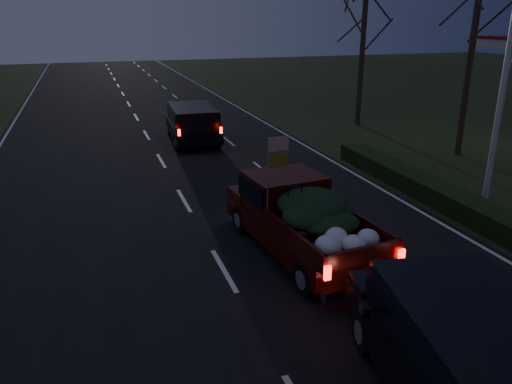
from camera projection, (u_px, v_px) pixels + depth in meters
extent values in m
plane|color=black|center=(224.00, 271.00, 11.88)|extent=(120.00, 120.00, 0.00)
cube|color=black|center=(224.00, 270.00, 11.87)|extent=(14.00, 120.00, 0.02)
cube|color=black|center=(424.00, 186.00, 16.80)|extent=(1.00, 10.00, 0.60)
cylinder|color=silver|center=(508.00, 59.00, 15.02)|extent=(0.20, 0.20, 9.00)
cylinder|color=black|center=(471.00, 54.00, 20.47)|extent=(0.28, 0.28, 8.50)
cylinder|color=black|center=(362.00, 60.00, 26.67)|extent=(0.28, 0.28, 7.00)
cube|color=#380907|center=(300.00, 230.00, 12.66)|extent=(2.49, 5.22, 0.56)
cube|color=#380907|center=(284.00, 191.00, 13.19)|extent=(2.01, 1.78, 0.91)
cube|color=black|center=(284.00, 187.00, 13.15)|extent=(2.10, 1.69, 0.56)
cube|color=#380907|center=(328.00, 239.00, 11.43)|extent=(2.13, 2.99, 0.06)
ellipsoid|color=black|center=(319.00, 213.00, 11.73)|extent=(1.78, 1.96, 0.61)
cylinder|color=gray|center=(268.00, 179.00, 11.82)|extent=(0.03, 0.03, 2.02)
cube|color=red|center=(279.00, 144.00, 11.64)|extent=(0.52, 0.07, 0.34)
cube|color=gold|center=(278.00, 160.00, 11.78)|extent=(0.52, 0.07, 0.34)
cube|color=black|center=(192.00, 129.00, 23.88)|extent=(2.30, 4.98, 0.61)
cube|color=black|center=(193.00, 115.00, 23.41)|extent=(2.11, 3.66, 0.81)
cube|color=black|center=(192.00, 114.00, 23.39)|extent=(2.20, 3.56, 0.49)
cube|color=black|center=(468.00, 379.00, 7.35)|extent=(3.21, 5.59, 0.66)
cube|color=black|center=(486.00, 348.00, 6.85)|extent=(2.79, 4.17, 0.88)
cube|color=black|center=(487.00, 343.00, 6.82)|extent=(2.88, 4.08, 0.53)
cube|color=black|center=(364.00, 310.00, 7.98)|extent=(0.16, 0.26, 0.18)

